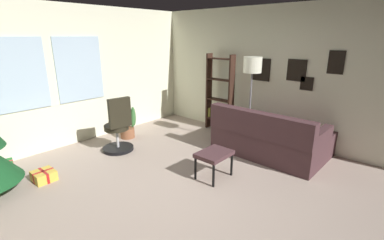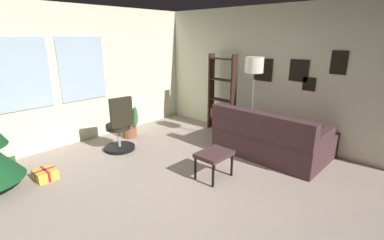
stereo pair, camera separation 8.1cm
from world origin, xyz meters
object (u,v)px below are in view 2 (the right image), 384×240
(footstool, at_px, (214,156))
(gift_box_red, at_px, (1,169))
(gift_box_green, at_px, (8,166))
(bookshelf, at_px, (222,98))
(gift_box_gold, at_px, (45,174))
(office_chair, at_px, (120,130))
(couch, at_px, (278,139))
(potted_plant, at_px, (131,125))
(floor_lamp, at_px, (254,73))

(footstool, bearing_deg, gift_box_red, 131.06)
(footstool, xyz_separation_m, gift_box_green, (-2.04, 2.45, -0.25))
(gift_box_red, relative_size, bookshelf, 0.22)
(gift_box_green, xyz_separation_m, gift_box_gold, (0.31, -0.63, -0.03))
(gift_box_green, bearing_deg, office_chair, -17.95)
(couch, relative_size, potted_plant, 2.90)
(gift_box_gold, height_order, floor_lamp, floor_lamp)
(gift_box_green, bearing_deg, floor_lamp, -31.74)
(footstool, bearing_deg, bookshelf, 34.27)
(office_chair, bearing_deg, floor_lamp, -41.64)
(gift_box_green, distance_m, potted_plant, 2.26)
(gift_box_gold, relative_size, floor_lamp, 0.18)
(gift_box_red, xyz_separation_m, bookshelf, (3.98, -1.20, 0.65))
(footstool, height_order, potted_plant, potted_plant)
(office_chair, distance_m, floor_lamp, 2.65)
(bookshelf, bearing_deg, footstool, -145.73)
(couch, distance_m, floor_lamp, 1.26)
(footstool, relative_size, office_chair, 0.50)
(office_chair, bearing_deg, footstool, -79.11)
(footstool, distance_m, gift_box_red, 3.27)
(gift_box_gold, bearing_deg, floor_lamp, -25.66)
(gift_box_red, bearing_deg, gift_box_green, -6.40)
(gift_box_green, bearing_deg, gift_box_red, 173.60)
(floor_lamp, distance_m, potted_plant, 2.72)
(floor_lamp, bearing_deg, office_chair, 138.36)
(office_chair, height_order, bookshelf, bookshelf)
(gift_box_gold, distance_m, floor_lamp, 3.79)
(bookshelf, xyz_separation_m, floor_lamp, (-0.37, -0.98, 0.68))
(gift_box_red, height_order, floor_lamp, floor_lamp)
(gift_box_gold, xyz_separation_m, office_chair, (1.37, 0.09, 0.32))
(office_chair, bearing_deg, gift_box_green, 162.05)
(gift_box_red, xyz_separation_m, office_chair, (1.77, -0.55, 0.31))
(gift_box_red, distance_m, gift_box_green, 0.10)
(couch, height_order, footstool, couch)
(gift_box_red, relative_size, office_chair, 0.36)
(potted_plant, bearing_deg, footstool, -94.97)
(gift_box_red, bearing_deg, footstool, -48.94)
(couch, relative_size, gift_box_gold, 6.09)
(gift_box_gold, height_order, office_chair, office_chair)
(couch, xyz_separation_m, footstool, (-1.39, 0.33, 0.05))
(footstool, height_order, office_chair, office_chair)
(gift_box_gold, xyz_separation_m, floor_lamp, (3.20, -1.54, 1.34))
(bookshelf, bearing_deg, gift_box_red, 163.16)
(gift_box_green, height_order, gift_box_gold, gift_box_green)
(floor_lamp, bearing_deg, gift_box_green, 148.26)
(footstool, xyz_separation_m, bookshelf, (1.84, 1.25, 0.38))
(floor_lamp, height_order, potted_plant, floor_lamp)
(gift_box_red, bearing_deg, couch, -38.23)
(couch, xyz_separation_m, office_chair, (-1.76, 2.23, 0.09))
(gift_box_red, bearing_deg, potted_plant, -1.66)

